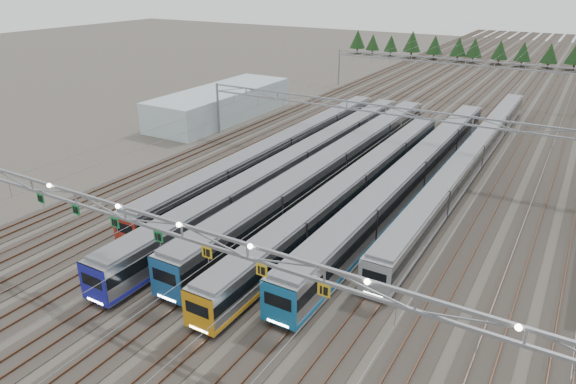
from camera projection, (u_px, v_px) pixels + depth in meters
The scene contains 13 objects.
ground at pixel (190, 317), 38.83m from camera, with size 400.00×400.00×0.00m, color #47423A.
track_bed at pixel (477, 79), 117.36m from camera, with size 54.00×260.00×5.42m.
train_a at pixel (282, 150), 68.64m from camera, with size 2.92×55.57×3.81m.
train_b at pixel (297, 164), 63.55m from camera, with size 2.91×62.79×3.80m.
train_c at pixel (334, 166), 62.37m from camera, with size 3.14×59.22×4.09m.
train_d at pixel (354, 187), 56.92m from camera, with size 2.77×53.72×3.60m.
train_e at pixel (412, 174), 60.00m from camera, with size 3.03×60.23×3.96m.
train_f at pixel (472, 156), 66.53m from camera, with size 2.71×68.08×3.52m.
gantry_near at pixel (180, 234), 35.96m from camera, with size 56.36×0.61×8.08m.
gantry_mid at pixel (385, 117), 67.96m from camera, with size 56.36×0.36×8.00m.
gantry_far at pixel (465, 67), 103.56m from camera, with size 56.36×0.36×8.00m.
west_shed at pixel (221, 104), 91.12m from camera, with size 10.00×30.00×5.06m, color #A6BEC6.
treeline at pixel (489, 49), 144.46m from camera, with size 87.50×5.60×7.02m.
Camera 1 is at (22.68, -23.73, 23.98)m, focal length 32.00 mm.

